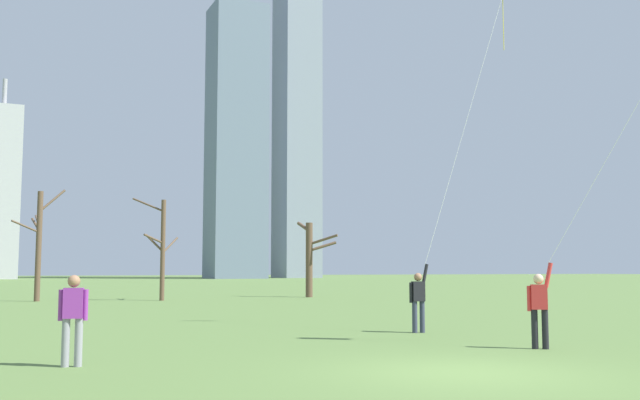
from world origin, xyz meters
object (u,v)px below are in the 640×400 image
Objects in this scene: kite_flyer_far_back_red at (597,196)px; bystander_watching_nearby at (73,315)px; bare_tree_leftmost at (310,256)px; bare_tree_rightmost at (162,247)px; bare_tree_center at (39,242)px; kite_flyer_midfield_center_yellow at (438,228)px.

kite_flyer_far_back_red is 11.08m from bystander_watching_nearby.
bare_tree_rightmost is at bearing -173.45° from bare_tree_leftmost.
bare_tree_leftmost is at bearing -1.99° from bare_tree_center.
bare_tree_rightmost is (-3.07, 23.31, 0.09)m from kite_flyer_midfield_center_yellow.
kite_flyer_far_back_red reaches higher than bare_tree_leftmost.
bare_tree_leftmost is (6.38, 24.39, -0.36)m from kite_flyer_midfield_center_yellow.
kite_flyer_far_back_red is 5.31m from kite_flyer_midfield_center_yellow.
kite_flyer_midfield_center_yellow is 1.96× the size of bare_tree_rightmost.
bare_tree_center is (-10.13, 30.18, -0.10)m from kite_flyer_far_back_red.
bystander_watching_nearby is (-9.96, -3.52, -1.98)m from kite_flyer_midfield_center_yellow.
bare_tree_center is at bearing 108.55° from kite_flyer_far_back_red.
kite_flyer_midfield_center_yellow reaches higher than bare_tree_rightmost.
kite_flyer_far_back_red is at bearing -71.45° from bare_tree_center.
bystander_watching_nearby is at bearing -91.10° from bare_tree_center.
bystander_watching_nearby is 27.78m from bare_tree_rightmost.
kite_flyer_far_back_red reaches higher than bare_tree_center.
kite_flyer_midfield_center_yellow is at bearing 19.48° from bystander_watching_nearby.
kite_flyer_midfield_center_yellow is 10.75m from bystander_watching_nearby.
bare_tree_center is 6.55m from bare_tree_rightmost.
kite_flyer_midfield_center_yellow is 1.83× the size of bare_tree_center.
kite_flyer_far_back_red is 1.01× the size of kite_flyer_midfield_center_yellow.
bare_tree_leftmost is (9.45, 1.08, -0.45)m from bare_tree_rightmost.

